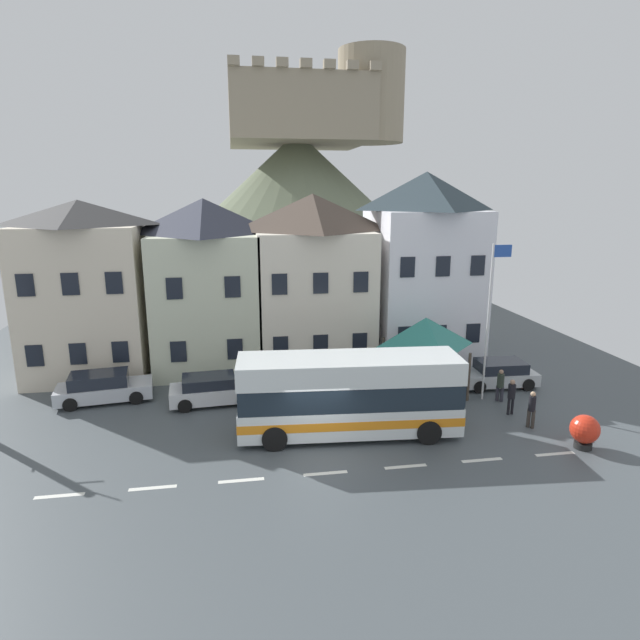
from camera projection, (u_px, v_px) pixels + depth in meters
ground_plane at (321, 459)px, 20.14m from camera, size 40.00×60.00×0.07m
townhouse_00 at (86, 290)px, 28.48m from camera, size 6.10×5.35×9.45m
townhouse_01 at (207, 284)px, 29.98m from camera, size 5.77×6.42×9.50m
townhouse_02 at (313, 281)px, 30.40m from camera, size 6.47×5.39×9.75m
townhouse_03 at (423, 267)px, 31.68m from camera, size 5.98×6.17×10.97m
hilltop_castle at (299, 209)px, 51.37m from camera, size 34.12×34.12×21.87m
transit_bus at (349, 396)px, 21.81m from camera, size 9.24×3.17×3.35m
bus_shelter at (426, 332)px, 26.31m from camera, size 3.60×3.60×3.82m
parked_car_00 at (212, 390)px, 25.28m from camera, size 4.17×2.13×1.37m
parked_car_01 at (498, 374)px, 27.57m from camera, size 3.99×2.12×1.33m
parked_car_02 at (103, 387)px, 25.52m from camera, size 4.57×2.35×1.42m
pedestrian_00 at (500, 384)px, 25.46m from camera, size 0.34×0.34×1.60m
pedestrian_01 at (532, 408)px, 22.57m from camera, size 0.29×0.29×1.64m
pedestrian_02 at (512, 394)px, 23.91m from camera, size 0.33×0.33×1.66m
public_bench at (436, 369)px, 28.80m from camera, size 1.46×0.48×0.87m
flagpole at (490, 312)px, 24.91m from camera, size 0.95×0.10×7.56m
harbour_buoy at (585, 430)px, 20.79m from camera, size 1.12×1.12×1.37m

